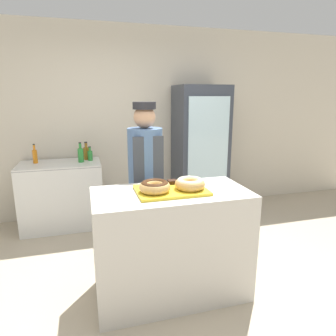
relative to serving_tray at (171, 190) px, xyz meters
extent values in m
plane|color=#B7A88E|center=(0.00, 0.00, -0.97)|extent=(14.00, 14.00, 0.00)
cube|color=beige|center=(0.00, 2.13, 0.38)|extent=(8.00, 0.06, 2.70)
cube|color=beige|center=(0.00, 0.00, -0.49)|extent=(1.31, 0.66, 0.96)
cube|color=yellow|center=(0.00, 0.00, 0.00)|extent=(0.58, 0.40, 0.02)
torus|color=tan|center=(-0.15, -0.04, 0.05)|extent=(0.25, 0.25, 0.08)
torus|color=#472814|center=(-0.15, -0.04, 0.08)|extent=(0.22, 0.22, 0.05)
torus|color=tan|center=(0.15, -0.04, 0.05)|extent=(0.25, 0.25, 0.08)
torus|color=beige|center=(0.15, -0.04, 0.08)|extent=(0.22, 0.22, 0.05)
cube|color=black|center=(-0.05, 0.15, 0.03)|extent=(0.08, 0.08, 0.03)
cube|color=black|center=(0.05, 0.15, 0.03)|extent=(0.08, 0.08, 0.03)
cylinder|color=#4C4C51|center=(-0.08, 0.67, -0.56)|extent=(0.25, 0.25, 0.81)
cylinder|color=#4C6B99|center=(-0.08, 0.67, 0.15)|extent=(0.35, 0.35, 0.61)
cube|color=#383D47|center=(-0.08, 0.51, -0.25)|extent=(0.30, 0.02, 1.28)
sphere|color=tan|center=(-0.08, 0.67, 0.56)|extent=(0.22, 0.22, 0.22)
cylinder|color=#232328|center=(-0.08, 0.67, 0.67)|extent=(0.23, 0.23, 0.07)
cube|color=#333842|center=(0.96, 1.77, -0.03)|extent=(0.72, 0.59, 1.88)
cube|color=silver|center=(0.96, 1.46, 0.01)|extent=(0.59, 0.02, 1.50)
cube|color=silver|center=(-1.00, 1.77, -0.53)|extent=(1.04, 0.60, 0.88)
cube|color=gray|center=(-1.00, 1.77, -0.11)|extent=(1.04, 0.60, 0.01)
cylinder|color=#2D8C38|center=(-0.73, 1.75, 0.00)|extent=(0.07, 0.07, 0.18)
cylinder|color=#2D8C38|center=(-0.73, 1.75, 0.13)|extent=(0.03, 0.03, 0.07)
cylinder|color=black|center=(-0.73, 1.75, 0.17)|extent=(0.04, 0.04, 0.01)
cylinder|color=#99661E|center=(-0.65, 1.91, -0.01)|extent=(0.08, 0.08, 0.17)
cylinder|color=#99661E|center=(-0.65, 1.91, 0.11)|extent=(0.04, 0.04, 0.06)
cylinder|color=black|center=(-0.65, 1.91, 0.15)|extent=(0.04, 0.04, 0.01)
cylinder|color=#2D8C38|center=(-0.61, 1.82, -0.02)|extent=(0.06, 0.06, 0.13)
cylinder|color=#2D8C38|center=(-0.61, 1.82, 0.07)|extent=(0.03, 0.03, 0.05)
cylinder|color=black|center=(-0.61, 1.82, 0.10)|extent=(0.03, 0.03, 0.01)
cylinder|color=orange|center=(-1.30, 1.84, 0.00)|extent=(0.06, 0.06, 0.17)
cylinder|color=orange|center=(-1.30, 1.84, 0.12)|extent=(0.03, 0.03, 0.07)
cylinder|color=black|center=(-1.30, 1.84, 0.16)|extent=(0.03, 0.03, 0.01)
camera|label=1|loc=(-0.67, -2.28, 0.77)|focal=32.00mm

